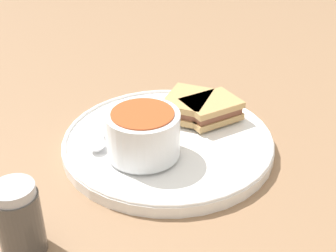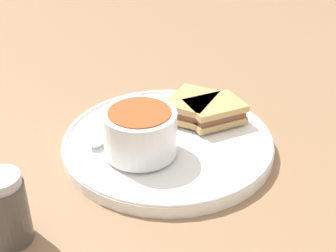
# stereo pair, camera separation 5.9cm
# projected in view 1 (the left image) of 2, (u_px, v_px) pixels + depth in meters

# --- Properties ---
(ground_plane) EXTENTS (2.40, 2.40, 0.00)m
(ground_plane) POSITION_uv_depth(u_px,v_px,m) (168.00, 148.00, 0.72)
(ground_plane) COLOR #8E6B4C
(plate) EXTENTS (0.32, 0.32, 0.02)m
(plate) POSITION_uv_depth(u_px,v_px,m) (168.00, 142.00, 0.71)
(plate) COLOR white
(plate) RESTS_ON ground_plane
(soup_bowl) EXTENTS (0.10, 0.10, 0.07)m
(soup_bowl) POSITION_uv_depth(u_px,v_px,m) (143.00, 133.00, 0.65)
(soup_bowl) COLOR white
(soup_bowl) RESTS_ON plate
(spoon) EXTENTS (0.10, 0.09, 0.01)m
(spoon) POSITION_uv_depth(u_px,v_px,m) (99.00, 142.00, 0.69)
(spoon) COLOR silver
(spoon) RESTS_ON plate
(sandwich_half_near) EXTENTS (0.09, 0.08, 0.03)m
(sandwich_half_near) POSITION_uv_depth(u_px,v_px,m) (213.00, 110.00, 0.74)
(sandwich_half_near) COLOR tan
(sandwich_half_near) RESTS_ON plate
(sandwich_half_far) EXTENTS (0.11, 0.10, 0.03)m
(sandwich_half_far) POSITION_uv_depth(u_px,v_px,m) (187.00, 105.00, 0.76)
(sandwich_half_far) COLOR tan
(sandwich_half_far) RESTS_ON plate
(salt_shaker) EXTENTS (0.05, 0.05, 0.09)m
(salt_shaker) POSITION_uv_depth(u_px,v_px,m) (19.00, 220.00, 0.52)
(salt_shaker) COLOR #4C4742
(salt_shaker) RESTS_ON ground_plane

